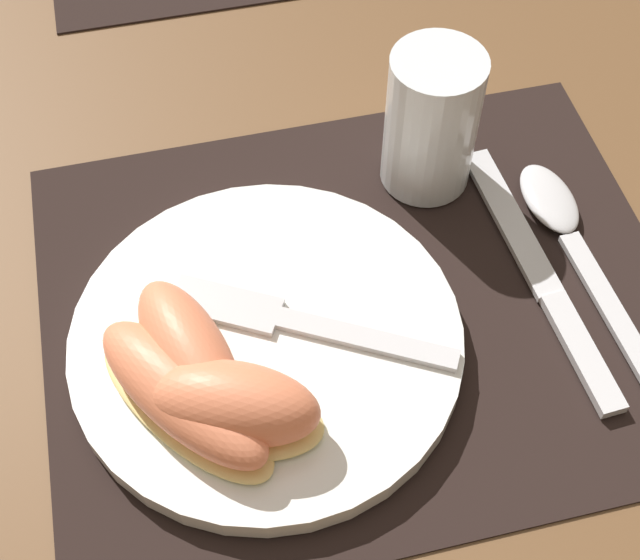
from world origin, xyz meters
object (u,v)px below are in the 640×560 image
(plate, at_px, (267,341))
(spoon, at_px, (565,226))
(juice_glass, at_px, (431,128))
(citrus_wedge_0, at_px, (189,354))
(citrus_wedge_1, at_px, (183,395))
(citrus_wedge_2, at_px, (233,406))
(knife, at_px, (541,277))
(fork, at_px, (290,321))

(plate, xyz_separation_m, spoon, (0.22, 0.04, -0.00))
(juice_glass, bearing_deg, spoon, -42.62)
(citrus_wedge_0, height_order, citrus_wedge_1, citrus_wedge_0)
(juice_glass, distance_m, spoon, 0.11)
(citrus_wedge_1, bearing_deg, citrus_wedge_2, -29.71)
(plate, relative_size, juice_glass, 2.31)
(juice_glass, distance_m, knife, 0.12)
(citrus_wedge_1, height_order, citrus_wedge_2, citrus_wedge_2)
(spoon, distance_m, citrus_wedge_1, 0.28)
(citrus_wedge_2, bearing_deg, plate, 62.28)
(juice_glass, relative_size, fork, 0.62)
(citrus_wedge_1, bearing_deg, plate, 35.62)
(juice_glass, height_order, citrus_wedge_0, juice_glass)
(knife, relative_size, citrus_wedge_1, 1.60)
(plate, xyz_separation_m, citrus_wedge_2, (-0.03, -0.05, 0.03))
(knife, bearing_deg, citrus_wedge_1, -168.55)
(juice_glass, bearing_deg, citrus_wedge_2, -134.34)
(plate, bearing_deg, juice_glass, 40.12)
(citrus_wedge_0, bearing_deg, fork, 16.58)
(citrus_wedge_0, height_order, citrus_wedge_2, citrus_wedge_2)
(spoon, distance_m, citrus_wedge_2, 0.26)
(knife, relative_size, citrus_wedge_0, 1.84)
(knife, bearing_deg, citrus_wedge_2, -163.45)
(juice_glass, height_order, spoon, juice_glass)
(fork, bearing_deg, citrus_wedge_1, -148.26)
(fork, xyz_separation_m, citrus_wedge_0, (-0.06, -0.02, 0.02))
(plate, bearing_deg, citrus_wedge_2, -117.72)
(plate, bearing_deg, spoon, 11.75)
(juice_glass, xyz_separation_m, citrus_wedge_1, (-0.19, -0.15, -0.01))
(spoon, xyz_separation_m, citrus_wedge_1, (-0.27, -0.08, 0.03))
(spoon, xyz_separation_m, citrus_wedge_0, (-0.26, -0.06, 0.03))
(citrus_wedge_0, bearing_deg, knife, 5.85)
(knife, xyz_separation_m, citrus_wedge_0, (-0.23, -0.02, 0.03))
(citrus_wedge_2, bearing_deg, spoon, 22.03)
(plate, xyz_separation_m, knife, (0.18, 0.01, -0.01))
(citrus_wedge_1, bearing_deg, knife, 11.45)
(juice_glass, distance_m, citrus_wedge_0, 0.23)
(knife, xyz_separation_m, citrus_wedge_2, (-0.21, -0.06, 0.03))
(knife, height_order, citrus_wedge_2, citrus_wedge_2)
(spoon, bearing_deg, citrus_wedge_0, -167.34)
(plate, relative_size, citrus_wedge_2, 2.12)
(fork, bearing_deg, citrus_wedge_2, -127.18)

